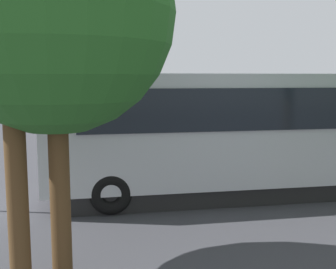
{
  "coord_description": "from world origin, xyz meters",
  "views": [
    {
      "loc": [
        3.94,
        15.42,
        3.16
      ],
      "look_at": [
        0.85,
        0.38,
        1.1
      ],
      "focal_mm": 45.51,
      "sensor_mm": 36.0,
      "label": 1
    }
  ],
  "objects_px": {
    "spectator_centre": "(183,146)",
    "traffic_cone": "(141,143)",
    "spectator_left": "(214,145)",
    "parked_motorcycle_silver": "(310,160)",
    "spectator_far_left": "(250,144)",
    "tour_bus": "(245,134)",
    "stunt_motorcycle": "(106,129)",
    "spectator_right": "(150,144)"
  },
  "relations": [
    {
      "from": "spectator_centre",
      "to": "traffic_cone",
      "type": "bearing_deg",
      "value": -84.38
    },
    {
      "from": "spectator_centre",
      "to": "traffic_cone",
      "type": "distance_m",
      "value": 5.69
    },
    {
      "from": "spectator_left",
      "to": "parked_motorcycle_silver",
      "type": "relative_size",
      "value": 0.82
    },
    {
      "from": "traffic_cone",
      "to": "spectator_far_left",
      "type": "bearing_deg",
      "value": 118.43
    },
    {
      "from": "tour_bus",
      "to": "spectator_left",
      "type": "height_order",
      "value": "tour_bus"
    },
    {
      "from": "spectator_centre",
      "to": "stunt_motorcycle",
      "type": "bearing_deg",
      "value": -66.45
    },
    {
      "from": "spectator_far_left",
      "to": "spectator_left",
      "type": "bearing_deg",
      "value": -0.32
    },
    {
      "from": "spectator_left",
      "to": "traffic_cone",
      "type": "bearing_deg",
      "value": -72.8
    },
    {
      "from": "parked_motorcycle_silver",
      "to": "stunt_motorcycle",
      "type": "distance_m",
      "value": 8.2
    },
    {
      "from": "tour_bus",
      "to": "traffic_cone",
      "type": "distance_m",
      "value": 8.08
    },
    {
      "from": "spectator_far_left",
      "to": "traffic_cone",
      "type": "distance_m",
      "value": 6.12
    },
    {
      "from": "tour_bus",
      "to": "parked_motorcycle_silver",
      "type": "height_order",
      "value": "tour_bus"
    },
    {
      "from": "spectator_right",
      "to": "traffic_cone",
      "type": "relative_size",
      "value": 2.89
    },
    {
      "from": "spectator_far_left",
      "to": "spectator_left",
      "type": "relative_size",
      "value": 1.0
    },
    {
      "from": "spectator_left",
      "to": "spectator_right",
      "type": "bearing_deg",
      "value": 4.53
    },
    {
      "from": "spectator_far_left",
      "to": "stunt_motorcycle",
      "type": "xyz_separation_m",
      "value": [
        4.45,
        -4.55,
        0.07
      ]
    },
    {
      "from": "spectator_far_left",
      "to": "stunt_motorcycle",
      "type": "distance_m",
      "value": 6.37
    },
    {
      "from": "spectator_centre",
      "to": "parked_motorcycle_silver",
      "type": "relative_size",
      "value": 0.84
    },
    {
      "from": "stunt_motorcycle",
      "to": "traffic_cone",
      "type": "bearing_deg",
      "value": -152.78
    },
    {
      "from": "traffic_cone",
      "to": "stunt_motorcycle",
      "type": "bearing_deg",
      "value": 27.22
    },
    {
      "from": "spectator_left",
      "to": "parked_motorcycle_silver",
      "type": "bearing_deg",
      "value": 167.24
    },
    {
      "from": "spectator_centre",
      "to": "parked_motorcycle_silver",
      "type": "distance_m",
      "value": 4.23
    },
    {
      "from": "spectator_centre",
      "to": "parked_motorcycle_silver",
      "type": "xyz_separation_m",
      "value": [
        -4.18,
        0.42,
        -0.54
      ]
    },
    {
      "from": "spectator_far_left",
      "to": "spectator_centre",
      "type": "xyz_separation_m",
      "value": [
        2.34,
        0.27,
        0.04
      ]
    },
    {
      "from": "spectator_far_left",
      "to": "spectator_centre",
      "type": "relative_size",
      "value": 0.96
    },
    {
      "from": "spectator_right",
      "to": "traffic_cone",
      "type": "xyz_separation_m",
      "value": [
        -0.47,
        -5.51,
        -0.79
      ]
    },
    {
      "from": "parked_motorcycle_silver",
      "to": "spectator_centre",
      "type": "bearing_deg",
      "value": -5.76
    },
    {
      "from": "spectator_centre",
      "to": "spectator_right",
      "type": "distance_m",
      "value": 1.03
    },
    {
      "from": "spectator_far_left",
      "to": "traffic_cone",
      "type": "xyz_separation_m",
      "value": [
        2.9,
        -5.35,
        -0.68
      ]
    },
    {
      "from": "parked_motorcycle_silver",
      "to": "stunt_motorcycle",
      "type": "xyz_separation_m",
      "value": [
        6.28,
        -5.24,
        0.57
      ]
    },
    {
      "from": "spectator_left",
      "to": "spectator_centre",
      "type": "distance_m",
      "value": 1.14
    },
    {
      "from": "spectator_left",
      "to": "spectator_right",
      "type": "xyz_separation_m",
      "value": [
        2.13,
        0.17,
        0.11
      ]
    },
    {
      "from": "spectator_far_left",
      "to": "parked_motorcycle_silver",
      "type": "bearing_deg",
      "value": 159.37
    },
    {
      "from": "spectator_far_left",
      "to": "spectator_right",
      "type": "distance_m",
      "value": 3.38
    },
    {
      "from": "spectator_far_left",
      "to": "parked_motorcycle_silver",
      "type": "relative_size",
      "value": 0.81
    },
    {
      "from": "spectator_centre",
      "to": "traffic_cone",
      "type": "xyz_separation_m",
      "value": [
        0.55,
        -5.62,
        -0.72
      ]
    },
    {
      "from": "spectator_far_left",
      "to": "spectator_right",
      "type": "bearing_deg",
      "value": 2.75
    },
    {
      "from": "traffic_cone",
      "to": "parked_motorcycle_silver",
      "type": "bearing_deg",
      "value": 128.05
    },
    {
      "from": "stunt_motorcycle",
      "to": "traffic_cone",
      "type": "distance_m",
      "value": 1.9
    },
    {
      "from": "parked_motorcycle_silver",
      "to": "traffic_cone",
      "type": "xyz_separation_m",
      "value": [
        4.73,
        -6.04,
        -0.18
      ]
    },
    {
      "from": "tour_bus",
      "to": "traffic_cone",
      "type": "xyz_separation_m",
      "value": [
        1.75,
        -7.77,
        -1.34
      ]
    },
    {
      "from": "spectator_centre",
      "to": "spectator_right",
      "type": "relative_size",
      "value": 0.95
    }
  ]
}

